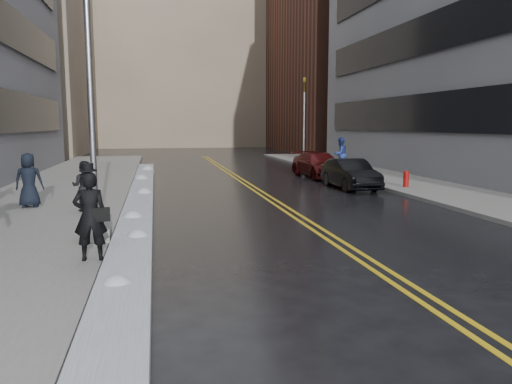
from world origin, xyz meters
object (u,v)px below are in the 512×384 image
lamppost (93,140)px  pedestrian_east (340,154)px  fire_hydrant (406,178)px  car_black (350,174)px  traffic_signal (304,117)px  pedestrian_fedora (90,216)px  pedestrian_c (29,180)px  pedestrian_b (84,186)px  car_maroon (319,165)px

lamppost → pedestrian_east: (12.22, 15.87, -1.39)m
fire_hydrant → pedestrian_east: (-0.08, 7.87, 0.60)m
pedestrian_east → car_black: 7.29m
traffic_signal → pedestrian_fedora: (-11.70, -23.80, -2.34)m
traffic_signal → pedestrian_fedora: traffic_signal is taller
pedestrian_c → lamppost: bearing=115.0°
pedestrian_b → pedestrian_east: size_ratio=0.81×
pedestrian_fedora → pedestrian_b: (-0.92, 6.12, -0.11)m
pedestrian_fedora → pedestrian_east: 21.43m
fire_hydrant → traffic_signal: bearing=92.0°
pedestrian_c → car_black: (12.77, 3.46, -0.38)m
pedestrian_b → lamppost: bearing=108.9°
fire_hydrant → car_maroon: (-2.05, 5.94, 0.14)m
fire_hydrant → traffic_signal: (-0.50, 14.00, 2.85)m
pedestrian_east → lamppost: bearing=29.8°
lamppost → pedestrian_c: 6.28m
fire_hydrant → traffic_signal: 14.30m
pedestrian_east → car_maroon: pedestrian_east is taller
traffic_signal → lamppost: bearing=-118.2°
lamppost → pedestrian_east: size_ratio=3.83×
lamppost → fire_hydrant: lamppost is taller
pedestrian_east → pedestrian_c: bearing=12.3°
car_black → pedestrian_fedora: bearing=-133.1°
pedestrian_b → pedestrian_c: size_ratio=0.88×
pedestrian_fedora → pedestrian_c: (-2.82, 7.27, -0.00)m
fire_hydrant → pedestrian_east: bearing=90.6°
lamppost → pedestrian_c: size_ratio=4.19×
pedestrian_b → car_black: bearing=-148.9°
traffic_signal → car_maroon: traffic_signal is taller
lamppost → fire_hydrant: (12.30, 8.00, -1.98)m
traffic_signal → pedestrian_b: 21.86m
traffic_signal → pedestrian_c: size_ratio=3.30×
fire_hydrant → car_black: 2.44m
pedestrian_b → pedestrian_east: bearing=-130.3°
lamppost → pedestrian_east: lamppost is taller
pedestrian_east → car_maroon: bearing=21.9°
pedestrian_fedora → car_black: size_ratio=0.45×
fire_hydrant → pedestrian_b: (-13.12, -3.68, 0.40)m
pedestrian_c → car_black: bearing=-166.4°
traffic_signal → pedestrian_east: size_ratio=3.01×
pedestrian_fedora → pedestrian_b: size_ratio=1.14×
traffic_signal → pedestrian_fedora: 26.62m
pedestrian_b → pedestrian_east: pedestrian_east is taller
fire_hydrant → pedestrian_fedora: bearing=-141.2°
pedestrian_fedora → pedestrian_b: bearing=-81.6°
pedestrian_c → fire_hydrant: bearing=-172.0°
pedestrian_fedora → car_maroon: (10.15, 15.74, -0.37)m
lamppost → car_maroon: 17.40m
pedestrian_east → car_black: pedestrian_east is taller
car_black → car_maroon: bearing=87.5°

